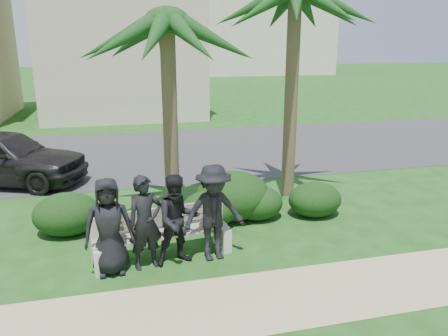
{
  "coord_description": "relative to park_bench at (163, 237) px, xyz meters",
  "views": [
    {
      "loc": [
        -1.63,
        -7.19,
        3.64
      ],
      "look_at": [
        0.44,
        1.0,
        1.27
      ],
      "focal_mm": 35.0,
      "sensor_mm": 36.0,
      "label": 1
    }
  ],
  "objects": [
    {
      "name": "palm_left",
      "position": [
        0.46,
        2.07,
        3.71
      ],
      "size": [
        3.0,
        3.0,
        5.04
      ],
      "color": "brown",
      "rests_on": "ground"
    },
    {
      "name": "park_bench",
      "position": [
        0.0,
        0.0,
        0.0
      ],
      "size": [
        2.48,
        0.87,
        0.84
      ],
      "rotation": [
        0.0,
        0.0,
        0.13
      ],
      "color": "gray",
      "rests_on": "ground"
    },
    {
      "name": "ground",
      "position": [
        0.95,
        0.05,
        -0.38
      ],
      "size": [
        160.0,
        160.0,
        0.0
      ],
      "primitive_type": "plane",
      "color": "#194212",
      "rests_on": "ground"
    },
    {
      "name": "hedge_e",
      "position": [
        2.2,
        1.34,
        -0.01
      ],
      "size": [
        1.14,
        0.95,
        0.75
      ],
      "primitive_type": "ellipsoid",
      "color": "black",
      "rests_on": "ground"
    },
    {
      "name": "man_b",
      "position": [
        -0.3,
        -0.28,
        0.43
      ],
      "size": [
        0.67,
        0.53,
        1.62
      ],
      "primitive_type": "imported",
      "rotation": [
        0.0,
        0.0,
        0.26
      ],
      "color": "black",
      "rests_on": "ground"
    },
    {
      "name": "stucco_bldg_right",
      "position": [
        -0.05,
        18.05,
        3.28
      ],
      "size": [
        8.4,
        8.4,
        7.3
      ],
      "color": "beige",
      "rests_on": "ground"
    },
    {
      "name": "hedge_f",
      "position": [
        3.5,
        1.2,
        0.01
      ],
      "size": [
        1.19,
        0.99,
        0.78
      ],
      "primitive_type": "ellipsoid",
      "color": "black",
      "rests_on": "ground"
    },
    {
      "name": "footpath",
      "position": [
        0.95,
        -1.75,
        -0.38
      ],
      "size": [
        30.0,
        1.6,
        0.01
      ],
      "primitive_type": "cube",
      "color": "tan",
      "rests_on": "ground"
    },
    {
      "name": "man_c",
      "position": [
        0.25,
        -0.27,
        0.42
      ],
      "size": [
        0.86,
        0.72,
        1.59
      ],
      "primitive_type": "imported",
      "rotation": [
        0.0,
        0.0,
        0.16
      ],
      "color": "black",
      "rests_on": "ground"
    },
    {
      "name": "hedge_a",
      "position": [
        -1.74,
        1.53,
        0.05
      ],
      "size": [
        1.32,
        1.09,
        0.86
      ],
      "primitive_type": "ellipsoid",
      "color": "black",
      "rests_on": "ground"
    },
    {
      "name": "man_d",
      "position": [
        0.87,
        -0.26,
        0.48
      ],
      "size": [
        1.19,
        0.78,
        1.72
      ],
      "primitive_type": "imported",
      "rotation": [
        0.0,
        0.0,
        0.13
      ],
      "color": "black",
      "rests_on": "ground"
    },
    {
      "name": "hedge_c",
      "position": [
        1.11,
        1.19,
        0.01
      ],
      "size": [
        1.19,
        0.99,
        0.78
      ],
      "primitive_type": "ellipsoid",
      "color": "black",
      "rests_on": "ground"
    },
    {
      "name": "asphalt_street",
      "position": [
        0.95,
        8.05,
        -0.38
      ],
      "size": [
        160.0,
        8.0,
        0.01
      ],
      "primitive_type": "cube",
      "color": "#2D2D30",
      "rests_on": "ground"
    },
    {
      "name": "hedge_d",
      "position": [
        1.7,
        1.5,
        0.15
      ],
      "size": [
        1.64,
        1.35,
        1.07
      ],
      "primitive_type": "ellipsoid",
      "color": "black",
      "rests_on": "ground"
    },
    {
      "name": "man_a",
      "position": [
        -0.89,
        -0.33,
        0.44
      ],
      "size": [
        0.83,
        0.57,
        1.64
      ],
      "primitive_type": "imported",
      "rotation": [
        0.0,
        0.0,
        0.07
      ],
      "color": "black",
      "rests_on": "ground"
    },
    {
      "name": "car_a",
      "position": [
        -3.68,
        5.38,
        0.37
      ],
      "size": [
        4.75,
        3.27,
        1.5
      ],
      "primitive_type": "imported",
      "rotation": [
        0.0,
        0.0,
        1.19
      ],
      "color": "black",
      "rests_on": "ground"
    }
  ]
}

